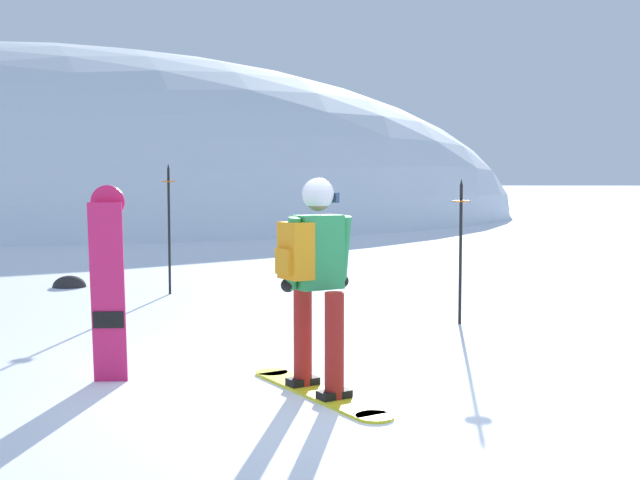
{
  "coord_description": "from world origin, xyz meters",
  "views": [
    {
      "loc": [
        -0.54,
        -6.69,
        1.72
      ],
      "look_at": [
        -0.1,
        2.81,
        1.0
      ],
      "focal_mm": 46.9,
      "sensor_mm": 36.0,
      "label": 1
    }
  ],
  "objects_px": {
    "snowboarder_main": "(315,280)",
    "piste_marker_near": "(169,220)",
    "piste_marker_far": "(461,241)",
    "spare_snowboard": "(108,283)",
    "rock_dark": "(69,287)"
  },
  "relations": [
    {
      "from": "piste_marker_near",
      "to": "rock_dark",
      "type": "xyz_separation_m",
      "value": [
        -1.67,
        0.85,
        -1.09
      ]
    },
    {
      "from": "spare_snowboard",
      "to": "piste_marker_far",
      "type": "xyz_separation_m",
      "value": [
        3.52,
        2.63,
        0.14
      ]
    },
    {
      "from": "piste_marker_near",
      "to": "rock_dark",
      "type": "distance_m",
      "value": 2.17
    },
    {
      "from": "snowboarder_main",
      "to": "piste_marker_far",
      "type": "height_order",
      "value": "snowboarder_main"
    },
    {
      "from": "spare_snowboard",
      "to": "piste_marker_far",
      "type": "distance_m",
      "value": 4.4
    },
    {
      "from": "piste_marker_far",
      "to": "spare_snowboard",
      "type": "bearing_deg",
      "value": -143.21
    },
    {
      "from": "piste_marker_near",
      "to": "spare_snowboard",
      "type": "bearing_deg",
      "value": -87.8
    },
    {
      "from": "snowboarder_main",
      "to": "piste_marker_far",
      "type": "relative_size",
      "value": 1.01
    },
    {
      "from": "piste_marker_far",
      "to": "snowboarder_main",
      "type": "bearing_deg",
      "value": -120.45
    },
    {
      "from": "spare_snowboard",
      "to": "rock_dark",
      "type": "bearing_deg",
      "value": 106.96
    },
    {
      "from": "spare_snowboard",
      "to": "snowboarder_main",
      "type": "bearing_deg",
      "value": -15.36
    },
    {
      "from": "piste_marker_near",
      "to": "snowboarder_main",
      "type": "bearing_deg",
      "value": -71.77
    },
    {
      "from": "snowboarder_main",
      "to": "piste_marker_near",
      "type": "relative_size",
      "value": 0.89
    },
    {
      "from": "snowboarder_main",
      "to": "piste_marker_near",
      "type": "distance_m",
      "value": 6.09
    },
    {
      "from": "snowboarder_main",
      "to": "piste_marker_near",
      "type": "height_order",
      "value": "piste_marker_near"
    }
  ]
}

